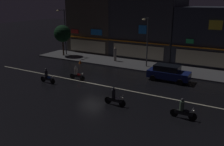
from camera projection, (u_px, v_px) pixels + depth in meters
ground_plane at (92, 83)px, 24.53m from camera, size 140.00×140.00×0.00m
lane_divider_stripe at (92, 83)px, 24.53m from camera, size 27.02×0.16×0.01m
sidewalk_far at (130, 64)px, 31.98m from camera, size 28.44×4.84×0.14m
storefront_left_block at (102, 25)px, 40.59m from camera, size 8.20×9.17×8.50m
storefront_center_block at (149, 26)px, 36.08m from camera, size 9.45×8.20×8.93m
storefront_right_block at (208, 36)px, 31.84m from camera, size 7.78×7.17×7.35m
streetlamp_west at (64, 28)px, 35.92m from camera, size 0.44×1.64×6.78m
streetlamp_mid at (147, 38)px, 29.21m from camera, size 0.44×1.64×6.06m
pedestrian_on_sidewalk at (115, 54)px, 32.99m from camera, size 0.38×0.38×1.93m
street_tree at (62, 34)px, 35.75m from camera, size 2.50×2.50×4.53m
parked_car_near_kerb at (168, 73)px, 25.16m from camera, size 4.30×1.98×1.67m
motorcycle_lead at (47, 77)px, 24.55m from camera, size 1.90×0.60×1.52m
motorcycle_following at (77, 74)px, 25.50m from camera, size 1.90×0.60×1.52m
motorcycle_opposite_lane at (183, 110)px, 17.04m from camera, size 1.90×0.60×1.52m
motorcycle_trailing_far at (114, 98)px, 19.26m from camera, size 1.90×0.60×1.52m
traffic_cone at (80, 62)px, 32.28m from camera, size 0.36×0.36×0.55m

